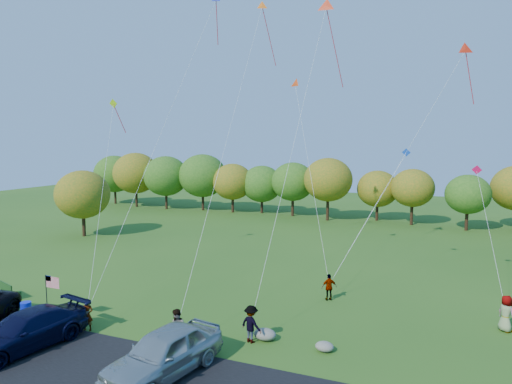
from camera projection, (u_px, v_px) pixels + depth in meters
ground at (165, 337)px, 23.15m from camera, size 140.00×140.00×0.00m
asphalt_lane at (112, 374)px, 19.47m from camera, size 44.00×6.00×0.06m
treeline at (313, 181)px, 56.64m from camera, size 77.28×27.69×8.64m
minivan_navy at (25, 331)px, 21.74m from camera, size 3.48×6.34×1.74m
minivan_silver at (164, 353)px, 19.21m from camera, size 3.40×6.17×1.99m
flyer_a at (87, 315)px, 23.94m from camera, size 0.72×0.59×1.70m
flyer_b at (177, 329)px, 21.85m from camera, size 1.18×1.15×1.92m
flyer_c at (251, 324)px, 22.52m from camera, size 1.36×1.03×1.87m
flyer_d at (329, 287)px, 28.52m from camera, size 1.05×0.85×1.67m
flyer_e at (506, 313)px, 23.82m from camera, size 1.09×1.11×1.93m
park_bench at (7, 290)px, 28.95m from camera, size 1.75×0.83×1.00m
trash_barrel at (26, 310)px, 25.79m from camera, size 0.58×0.58×0.87m
flag_assembly at (50, 287)px, 24.90m from camera, size 0.98×0.64×2.65m
boulder_near at (265, 334)px, 22.85m from camera, size 1.15×0.90×0.57m
boulder_far at (325, 347)px, 21.61m from camera, size 0.89×0.74×0.46m
kites_aloft at (322, 34)px, 33.49m from camera, size 26.93×7.41×13.72m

